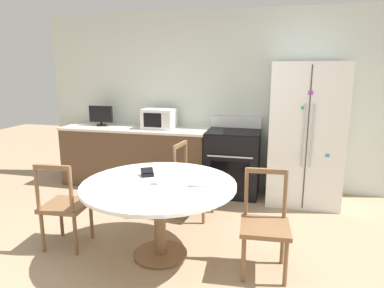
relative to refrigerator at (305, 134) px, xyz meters
name	(u,v)px	position (x,y,z in m)	size (l,w,h in m)	color
ground_plane	(150,279)	(-1.36, -2.21, -0.93)	(14.00, 14.00, 0.00)	#9E8466
back_wall	(210,101)	(-1.36, 0.44, 0.37)	(5.20, 0.10, 2.60)	silver
kitchen_counter	(136,156)	(-2.45, 0.08, -0.48)	(2.25, 0.64, 0.90)	brown
refrigerator	(305,134)	(0.00, 0.00, 0.00)	(0.92, 0.77, 1.86)	white
oven_range	(233,162)	(-0.95, 0.05, -0.46)	(0.74, 0.68, 1.08)	black
microwave	(159,119)	(-2.07, 0.11, 0.12)	(0.47, 0.36, 0.29)	white
countertop_tv	(101,115)	(-3.03, 0.12, 0.14)	(0.38, 0.16, 0.31)	black
dining_table	(159,194)	(-1.40, -1.82, -0.30)	(1.44, 1.44, 0.74)	white
dining_chair_right	(265,225)	(-0.43, -1.84, -0.49)	(0.45, 0.45, 0.90)	brown
dining_chair_left	(65,206)	(-2.38, -1.88, -0.49)	(0.45, 0.45, 0.90)	brown
dining_chair_far	(193,182)	(-1.32, -0.84, -0.49)	(0.47, 0.47, 0.90)	brown
candle_glass	(159,180)	(-1.38, -1.85, -0.15)	(0.08, 0.08, 0.08)	silver
wallet	(147,173)	(-1.59, -1.64, -0.16)	(0.17, 0.17, 0.07)	black
mail_stack	(203,181)	(-1.01, -1.71, -0.18)	(0.24, 0.32, 0.02)	white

